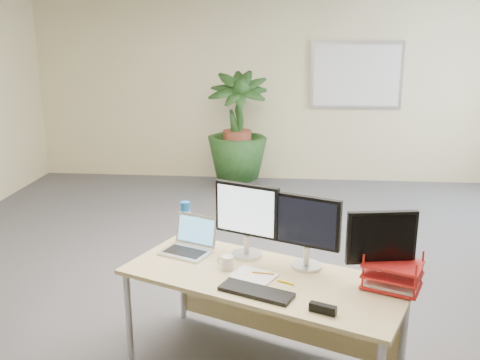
# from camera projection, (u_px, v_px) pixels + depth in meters

# --- Properties ---
(floor) EXTENTS (8.00, 8.00, 0.00)m
(floor) POSITION_uv_depth(u_px,v_px,m) (252.00, 309.00, 4.29)
(floor) COLOR #4D4D52
(floor) RESTS_ON ground
(back_wall) EXTENTS (7.00, 0.04, 2.70)m
(back_wall) POSITION_uv_depth(u_px,v_px,m) (272.00, 89.00, 7.77)
(back_wall) COLOR beige
(back_wall) RESTS_ON floor
(whiteboard) EXTENTS (1.30, 0.04, 0.95)m
(whiteboard) POSITION_uv_depth(u_px,v_px,m) (356.00, 75.00, 7.58)
(whiteboard) COLOR silver
(whiteboard) RESTS_ON back_wall
(desk) EXTENTS (1.90, 1.36, 0.67)m
(desk) POSITION_uv_depth(u_px,v_px,m) (269.00, 290.00, 3.46)
(desk) COLOR tan
(desk) RESTS_ON floor
(floor_plant) EXTENTS (0.88, 0.88, 1.50)m
(floor_plant) POSITION_uv_depth(u_px,v_px,m) (237.00, 136.00, 7.40)
(floor_plant) COLOR #153513
(floor_plant) RESTS_ON floor
(monitor_left) EXTENTS (0.44, 0.22, 0.51)m
(monitor_left) POSITION_uv_depth(u_px,v_px,m) (247.00, 215.00, 3.56)
(monitor_left) COLOR silver
(monitor_left) RESTS_ON desk
(monitor_right) EXTENTS (0.41, 0.20, 0.48)m
(monitor_right) POSITION_uv_depth(u_px,v_px,m) (307.00, 227.00, 3.39)
(monitor_right) COLOR silver
(monitor_right) RESTS_ON desk
(monitor_dark) EXTENTS (0.42, 0.19, 0.47)m
(monitor_dark) POSITION_uv_depth(u_px,v_px,m) (381.00, 243.00, 3.16)
(monitor_dark) COLOR silver
(monitor_dark) RESTS_ON desk
(laptop) EXTENTS (0.41, 0.39, 0.23)m
(laptop) POSITION_uv_depth(u_px,v_px,m) (190.00, 243.00, 3.71)
(laptop) COLOR silver
(laptop) RESTS_ON desk
(keyboard) EXTENTS (0.46, 0.31, 0.02)m
(keyboard) POSITION_uv_depth(u_px,v_px,m) (256.00, 292.00, 3.11)
(keyboard) COLOR black
(keyboard) RESTS_ON desk
(coffee_mug) EXTENTS (0.11, 0.08, 0.09)m
(coffee_mug) POSITION_uv_depth(u_px,v_px,m) (227.00, 263.00, 3.42)
(coffee_mug) COLOR silver
(coffee_mug) RESTS_ON desk
(spiral_notebook) EXTENTS (0.32, 0.29, 0.01)m
(spiral_notebook) POSITION_uv_depth(u_px,v_px,m) (253.00, 276.00, 3.33)
(spiral_notebook) COLOR white
(spiral_notebook) RESTS_ON desk
(orange_pen) EXTENTS (0.14, 0.02, 0.01)m
(orange_pen) POSITION_uv_depth(u_px,v_px,m) (263.00, 273.00, 3.34)
(orange_pen) COLOR orange
(orange_pen) RESTS_ON spiral_notebook
(yellow_highlighter) EXTENTS (0.11, 0.06, 0.01)m
(yellow_highlighter) POSITION_uv_depth(u_px,v_px,m) (285.00, 282.00, 3.24)
(yellow_highlighter) COLOR yellow
(yellow_highlighter) RESTS_ON desk
(water_bottle) EXTENTS (0.08, 0.08, 0.30)m
(water_bottle) POSITION_uv_depth(u_px,v_px,m) (186.00, 222.00, 3.86)
(water_bottle) COLOR silver
(water_bottle) RESTS_ON desk
(letter_tray) EXTENTS (0.40, 0.36, 0.15)m
(letter_tray) POSITION_uv_depth(u_px,v_px,m) (392.00, 277.00, 3.17)
(letter_tray) COLOR #B61716
(letter_tray) RESTS_ON desk
(stapler) EXTENTS (0.15, 0.10, 0.05)m
(stapler) POSITION_uv_depth(u_px,v_px,m) (323.00, 309.00, 2.89)
(stapler) COLOR black
(stapler) RESTS_ON desk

